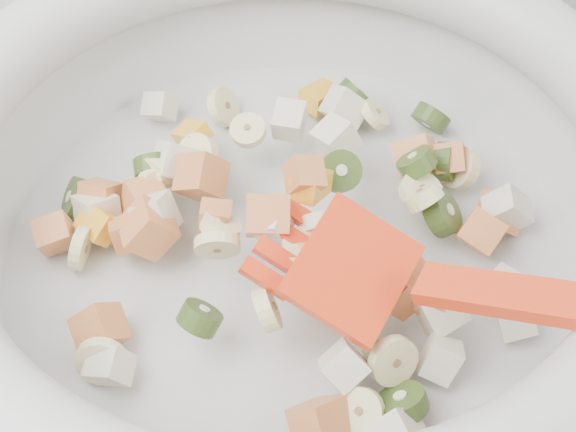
% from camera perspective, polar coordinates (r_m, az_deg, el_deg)
% --- Properties ---
extents(mixing_bowl, '(0.51, 0.43, 0.16)m').
position_cam_1_polar(mixing_bowl, '(0.49, 0.04, 1.20)').
color(mixing_bowl, '#BCBCBA').
rests_on(mixing_bowl, counter).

